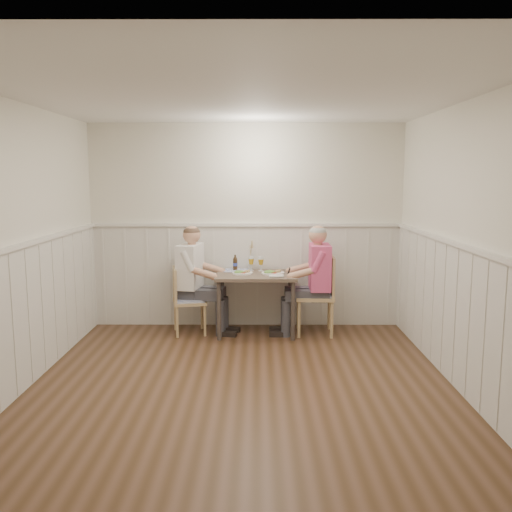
# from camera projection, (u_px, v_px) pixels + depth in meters

# --- Properties ---
(ground_plane) EXTENTS (4.50, 4.50, 0.00)m
(ground_plane) POSITION_uv_depth(u_px,v_px,m) (241.00, 391.00, 4.93)
(ground_plane) COLOR #442D18
(room_shell) EXTENTS (4.04, 4.54, 2.60)m
(room_shell) POSITION_uv_depth(u_px,v_px,m) (241.00, 224.00, 4.71)
(room_shell) COLOR silver
(room_shell) RESTS_ON ground
(wainscot) EXTENTS (4.00, 4.49, 1.34)m
(wainscot) POSITION_uv_depth(u_px,v_px,m) (243.00, 300.00, 5.51)
(wainscot) COLOR silver
(wainscot) RESTS_ON ground
(dining_table) EXTENTS (0.98, 0.70, 0.75)m
(dining_table) POSITION_uv_depth(u_px,v_px,m) (256.00, 282.00, 6.65)
(dining_table) COLOR brown
(dining_table) RESTS_ON ground
(chair_right) EXTENTS (0.48, 0.48, 0.97)m
(chair_right) POSITION_uv_depth(u_px,v_px,m) (320.00, 292.00, 6.65)
(chair_right) COLOR tan
(chair_right) RESTS_ON ground
(chair_left) EXTENTS (0.46, 0.46, 0.83)m
(chair_left) POSITION_uv_depth(u_px,v_px,m) (185.00, 298.00, 6.67)
(chair_left) COLOR tan
(chair_left) RESTS_ON ground
(man_in_pink) EXTENTS (0.64, 0.44, 1.37)m
(man_in_pink) POSITION_uv_depth(u_px,v_px,m) (316.00, 289.00, 6.61)
(man_in_pink) COLOR #3F3F47
(man_in_pink) RESTS_ON ground
(diner_cream) EXTENTS (0.68, 0.49, 1.36)m
(diner_cream) POSITION_uv_depth(u_px,v_px,m) (194.00, 287.00, 6.71)
(diner_cream) COLOR #3F3F47
(diner_cream) RESTS_ON ground
(plate_man) EXTENTS (0.28, 0.28, 0.07)m
(plate_man) POSITION_uv_depth(u_px,v_px,m) (272.00, 272.00, 6.63)
(plate_man) COLOR white
(plate_man) RESTS_ON dining_table
(plate_diner) EXTENTS (0.26, 0.26, 0.06)m
(plate_diner) POSITION_uv_depth(u_px,v_px,m) (241.00, 272.00, 6.64)
(plate_diner) COLOR white
(plate_diner) RESTS_ON dining_table
(beer_glass_a) EXTENTS (0.07, 0.07, 0.18)m
(beer_glass_a) POSITION_uv_depth(u_px,v_px,m) (261.00, 261.00, 6.82)
(beer_glass_a) COLOR silver
(beer_glass_a) RESTS_ON dining_table
(beer_glass_b) EXTENTS (0.07, 0.07, 0.18)m
(beer_glass_b) POSITION_uv_depth(u_px,v_px,m) (251.00, 261.00, 6.85)
(beer_glass_b) COLOR silver
(beer_glass_b) RESTS_ON dining_table
(beer_bottle) EXTENTS (0.06, 0.06, 0.20)m
(beer_bottle) POSITION_uv_depth(u_px,v_px,m) (235.00, 263.00, 6.87)
(beer_bottle) COLOR #302111
(beer_bottle) RESTS_ON dining_table
(rolled_napkin) EXTENTS (0.17, 0.07, 0.04)m
(rolled_napkin) POSITION_uv_depth(u_px,v_px,m) (276.00, 276.00, 6.37)
(rolled_napkin) COLOR white
(rolled_napkin) RESTS_ON dining_table
(grass_vase) EXTENTS (0.05, 0.05, 0.40)m
(grass_vase) POSITION_uv_depth(u_px,v_px,m) (250.00, 256.00, 6.89)
(grass_vase) COLOR silver
(grass_vase) RESTS_ON dining_table
(gingham_mat) EXTENTS (0.35, 0.29, 0.01)m
(gingham_mat) POSITION_uv_depth(u_px,v_px,m) (238.00, 270.00, 6.86)
(gingham_mat) COLOR #4A5FA7
(gingham_mat) RESTS_ON dining_table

